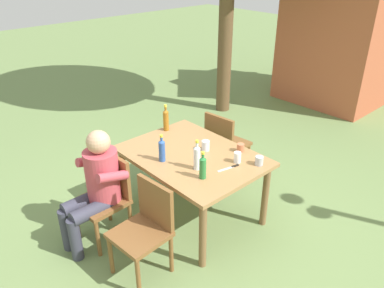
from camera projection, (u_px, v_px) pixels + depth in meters
ground_plane at (192, 213)px, 4.23m from camera, size 24.00×24.00×0.00m
dining_table at (192, 162)px, 3.93m from camera, size 1.42×1.05×0.75m
chair_near_left at (108, 194)px, 3.73m from camera, size 0.46×0.46×0.87m
chair_near_right at (146, 225)px, 3.31m from camera, size 0.47×0.47×0.87m
chair_far_left at (224, 142)px, 4.70m from camera, size 0.48×0.48×0.87m
person_in_white_shirt at (96, 184)px, 3.58m from camera, size 0.47×0.61×1.18m
bottle_green at (203, 167)px, 3.44m from camera, size 0.06×0.06×0.27m
bottle_blue at (162, 150)px, 3.72m from camera, size 0.06×0.06×0.28m
bottle_amber at (166, 119)px, 4.33m from camera, size 0.06×0.06×0.31m
bottle_clear at (197, 157)px, 3.57m from camera, size 0.06×0.06×0.31m
cup_steel at (259, 161)px, 3.68m from camera, size 0.08×0.08×0.09m
cup_white at (237, 157)px, 3.72m from camera, size 0.07×0.07×0.11m
cup_glass at (206, 146)px, 3.94m from camera, size 0.08×0.08×0.11m
cup_terracotta at (241, 148)px, 3.92m from camera, size 0.08×0.08×0.09m
table_knife at (230, 168)px, 3.65m from camera, size 0.07×0.24×0.01m
backpack_by_near_side at (163, 151)px, 5.13m from camera, size 0.30×0.24×0.39m
brick_kiosk at (344, 17)px, 6.71m from camera, size 2.00×1.73×2.90m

